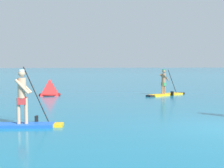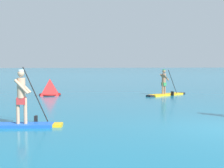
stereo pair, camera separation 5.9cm
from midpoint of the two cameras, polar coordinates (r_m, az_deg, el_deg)
paddleboarder_near_left at (r=9.93m, az=-16.99°, el=-5.18°), size 2.83×1.14×1.94m
paddleboarder_far_right at (r=19.68m, az=10.29°, el=-1.09°), size 3.23×1.65×1.72m
race_marker_buoy at (r=19.69m, az=-11.66°, el=-0.76°), size 1.62×1.62×1.08m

